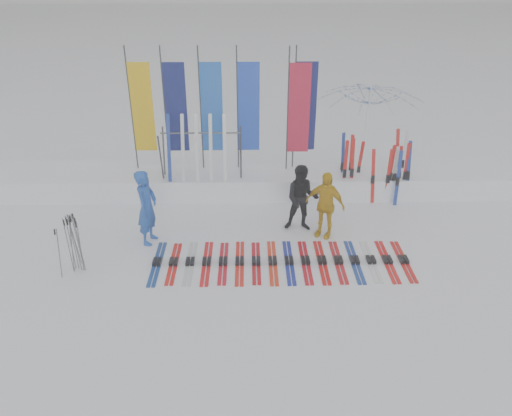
{
  "coord_description": "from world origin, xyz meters",
  "views": [
    {
      "loc": [
        0.04,
        -7.74,
        5.81
      ],
      "look_at": [
        0.2,
        1.6,
        1.0
      ],
      "focal_mm": 35.0,
      "sensor_mm": 36.0,
      "label": 1
    }
  ],
  "objects_px": {
    "tent_canopy": "(367,129)",
    "ski_rack": "(201,148)",
    "person_yellow": "(325,205)",
    "ski_row": "(280,261)",
    "person_blue": "(147,207)",
    "person_black": "(302,198)"
  },
  "relations": [
    {
      "from": "tent_canopy",
      "to": "ski_rack",
      "type": "bearing_deg",
      "value": -160.14
    },
    {
      "from": "person_yellow",
      "to": "ski_row",
      "type": "height_order",
      "value": "person_yellow"
    },
    {
      "from": "person_blue",
      "to": "ski_row",
      "type": "distance_m",
      "value": 3.13
    },
    {
      "from": "person_blue",
      "to": "tent_canopy",
      "type": "bearing_deg",
      "value": -42.14
    },
    {
      "from": "ski_row",
      "to": "ski_rack",
      "type": "distance_m",
      "value": 3.91
    },
    {
      "from": "ski_rack",
      "to": "person_blue",
      "type": "bearing_deg",
      "value": -114.47
    },
    {
      "from": "person_black",
      "to": "tent_canopy",
      "type": "distance_m",
      "value": 4.08
    },
    {
      "from": "person_black",
      "to": "tent_canopy",
      "type": "relative_size",
      "value": 0.54
    },
    {
      "from": "person_black",
      "to": "ski_rack",
      "type": "bearing_deg",
      "value": 149.83
    },
    {
      "from": "tent_canopy",
      "to": "ski_rack",
      "type": "xyz_separation_m",
      "value": [
        -4.6,
        -1.66,
        0.07
      ]
    },
    {
      "from": "person_blue",
      "to": "person_yellow",
      "type": "xyz_separation_m",
      "value": [
        3.92,
        0.22,
        -0.08
      ]
    },
    {
      "from": "tent_canopy",
      "to": "ski_rack",
      "type": "relative_size",
      "value": 1.43
    },
    {
      "from": "person_blue",
      "to": "person_yellow",
      "type": "relative_size",
      "value": 1.1
    },
    {
      "from": "tent_canopy",
      "to": "person_blue",
      "type": "bearing_deg",
      "value": -145.14
    },
    {
      "from": "tent_canopy",
      "to": "ski_rack",
      "type": "distance_m",
      "value": 4.89
    },
    {
      "from": "person_black",
      "to": "ski_rack",
      "type": "relative_size",
      "value": 0.78
    },
    {
      "from": "person_blue",
      "to": "person_black",
      "type": "bearing_deg",
      "value": -68.49
    },
    {
      "from": "tent_canopy",
      "to": "person_yellow",
      "type": "bearing_deg",
      "value": -114.69
    },
    {
      "from": "person_blue",
      "to": "ski_rack",
      "type": "bearing_deg",
      "value": -11.46
    },
    {
      "from": "ski_row",
      "to": "person_blue",
      "type": "bearing_deg",
      "value": 162.3
    },
    {
      "from": "person_black",
      "to": "tent_canopy",
      "type": "bearing_deg",
      "value": 62.96
    },
    {
      "from": "person_blue",
      "to": "ski_row",
      "type": "height_order",
      "value": "person_blue"
    }
  ]
}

